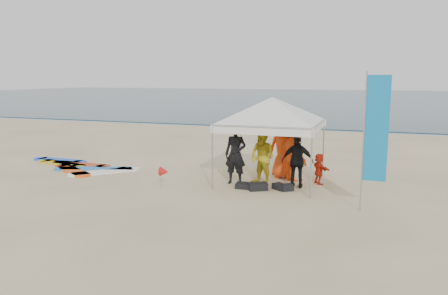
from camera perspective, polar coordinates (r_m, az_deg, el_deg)
ground at (r=11.90m, az=-8.34°, el=-7.40°), size 120.00×120.00×0.00m
ocean at (r=70.37m, az=14.92°, el=6.24°), size 160.00×84.00×0.08m
shoreline_foam at (r=28.98m, az=8.48°, el=2.46°), size 160.00×1.20×0.01m
person_black_a at (r=13.82m, az=1.51°, el=-0.90°), size 0.70×0.47×1.90m
person_yellow at (r=13.77m, az=5.03°, el=-1.29°), size 1.05×0.95×1.75m
person_orange_a at (r=14.38m, az=9.06°, el=-0.62°), size 1.37×1.36×1.90m
person_black_b at (r=13.53m, az=9.58°, el=-1.79°), size 1.00×0.49×1.65m
person_orange_b at (r=14.78m, az=7.73°, el=-0.23°), size 0.96×0.64×1.95m
person_seated at (r=14.21m, az=12.31°, el=-2.73°), size 0.76×0.91×0.98m
canopy_tent at (r=13.88m, az=6.34°, el=6.51°), size 4.17×4.17×3.14m
feather_flag at (r=11.36m, az=19.16°, el=2.12°), size 0.60×0.04×3.53m
marker_pennant at (r=13.55m, az=-7.81°, el=-3.16°), size 0.28×0.28×0.64m
gear_pile at (r=13.33m, az=5.16°, el=-5.09°), size 1.78×0.82×0.22m
surfboard_spread at (r=17.35m, az=-18.47°, el=-2.37°), size 4.83×2.47×0.07m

